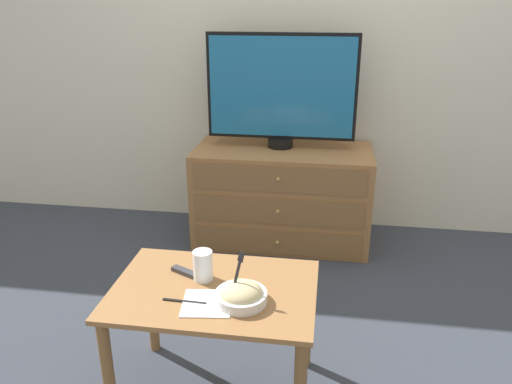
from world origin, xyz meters
TOP-DOWN VIEW (x-y plane):
  - ground_plane at (0.00, 0.00)m, footprint 12.00×12.00m
  - wall_back at (0.00, 0.03)m, footprint 12.00×0.05m
  - dresser at (-0.10, -0.30)m, footprint 1.12×0.57m
  - tv at (-0.12, -0.26)m, footprint 0.92×0.16m
  - coffee_table at (-0.21, -1.76)m, footprint 0.76×0.53m
  - takeout_bowl at (-0.10, -1.83)m, footprint 0.19×0.19m
  - drink_cup at (-0.27, -1.70)m, footprint 0.08×0.08m
  - napkin at (-0.22, -1.86)m, footprint 0.19×0.19m
  - knife at (-0.30, -1.86)m, footprint 0.16×0.02m
  - remote_control at (-0.33, -1.68)m, footprint 0.16×0.10m

SIDE VIEW (x-z plane):
  - ground_plane at x=0.00m, z-range 0.00..0.00m
  - dresser at x=-0.10m, z-range 0.00..0.62m
  - coffee_table at x=-0.21m, z-range 0.16..0.66m
  - napkin at x=-0.22m, z-range 0.50..0.50m
  - knife at x=-0.30m, z-range 0.50..0.50m
  - remote_control at x=-0.33m, z-range 0.50..0.52m
  - takeout_bowl at x=-0.10m, z-range 0.44..0.62m
  - drink_cup at x=-0.27m, z-range 0.49..0.61m
  - tv at x=-0.12m, z-range 0.64..1.34m
  - wall_back at x=0.00m, z-range 0.00..2.60m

